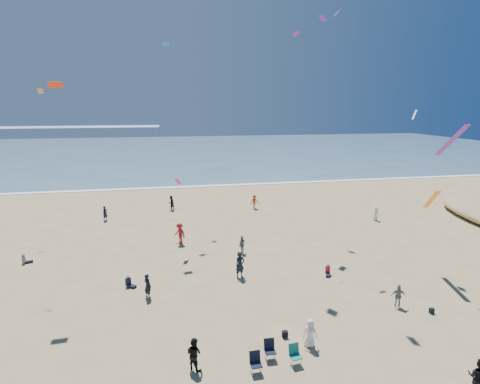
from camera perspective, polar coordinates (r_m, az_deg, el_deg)
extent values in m
cube|color=#476B84|center=(107.62, -10.05, 6.25)|extent=(220.00, 100.00, 0.06)
cube|color=white|center=(58.22, -8.96, 0.76)|extent=(220.00, 1.20, 0.08)
cube|color=#7A8EA8|center=(191.27, -29.05, 8.15)|extent=(110.00, 20.00, 3.20)
imported|color=black|center=(19.25, -7.02, -23.25)|extent=(0.99, 0.97, 1.61)
imported|color=#B63E1A|center=(45.51, 2.19, -1.48)|extent=(1.13, 0.70, 1.67)
imported|color=white|center=(43.31, 20.00, -3.11)|extent=(0.82, 0.90, 1.54)
imported|color=black|center=(25.64, -13.90, -13.71)|extent=(0.68, 0.70, 1.62)
imported|color=black|center=(43.17, -19.86, -3.10)|extent=(0.68, 0.69, 1.61)
imported|color=slate|center=(31.80, 0.31, -8.02)|extent=(0.90, 0.92, 1.55)
imported|color=maroon|center=(34.41, -9.15, -6.24)|extent=(1.33, 1.38, 1.89)
imported|color=gray|center=(25.88, 22.99, -14.36)|extent=(0.91, 0.60, 1.44)
imported|color=black|center=(20.39, 32.57, -22.75)|extent=(1.04, 1.11, 1.82)
imported|color=black|center=(27.53, 0.00, -11.04)|extent=(0.81, 0.65, 1.93)
imported|color=black|center=(45.50, -10.47, -1.65)|extent=(1.07, 1.06, 1.74)
imported|color=white|center=(20.87, 10.59, -20.35)|extent=(0.80, 0.57, 1.53)
cube|color=black|center=(21.63, 6.85, -20.72)|extent=(0.30, 0.22, 0.38)
cube|color=black|center=(26.21, 27.17, -15.79)|extent=(0.28, 0.18, 0.34)
cube|color=#7E1C8B|center=(37.00, 8.53, 22.75)|extent=(0.86, 0.83, 0.38)
cube|color=#FFA037|center=(41.53, -28.14, 13.43)|extent=(0.61, 0.58, 0.49)
cube|color=red|center=(31.90, -9.45, 1.64)|extent=(0.56, 0.82, 0.48)
cube|color=#53248A|center=(28.22, 14.59, 24.91)|extent=(0.41, 0.81, 0.38)
cube|color=blue|center=(35.77, -11.28, 21.26)|extent=(0.75, 0.50, 0.29)
cube|color=white|center=(32.10, 25.04, 10.64)|extent=(0.45, 0.63, 0.70)
cube|color=purple|center=(34.05, 12.42, 24.47)|extent=(0.70, 0.65, 0.51)
cube|color=red|center=(27.05, -26.32, 14.45)|extent=(0.86, 0.37, 0.37)
cube|color=#64238F|center=(27.31, 29.55, 6.84)|extent=(0.35, 3.14, 2.21)
cube|color=orange|center=(30.30, 27.15, -1.07)|extent=(0.35, 2.64, 1.87)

